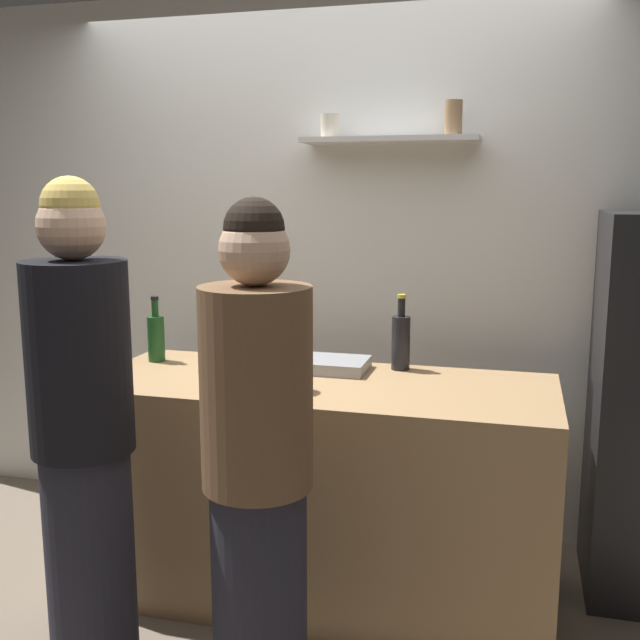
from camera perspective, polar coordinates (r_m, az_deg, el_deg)
back_wall_assembly at (r=3.68m, az=0.76°, el=4.36°), size 4.80×0.32×2.60m
counter at (r=3.12m, az=0.00°, el=-12.83°), size 1.86×0.74×0.91m
baking_pan at (r=3.15m, az=0.56°, el=-3.45°), size 0.34×0.24×0.05m
utensil_holder at (r=2.82m, az=-2.20°, el=-4.26°), size 0.11×0.11×0.23m
wine_bottle_dark_glass at (r=3.16m, az=6.25°, el=-1.59°), size 0.08×0.08×0.32m
wine_bottle_pale_glass at (r=2.98m, az=-7.72°, el=-2.65°), size 0.07×0.07×0.29m
wine_bottle_green_glass at (r=3.38m, az=-12.52°, el=-1.25°), size 0.08×0.08×0.29m
wine_bottle_amber_glass at (r=3.32m, az=-4.59°, el=-1.28°), size 0.07×0.07×0.29m
water_bottle_plastic at (r=3.03m, az=-5.06°, el=-2.73°), size 0.08×0.08×0.21m
person_blonde at (r=2.63m, az=-17.76°, el=-8.61°), size 0.34×0.34×1.71m
person_brown_jacket at (r=2.31m, az=-4.82°, el=-11.71°), size 0.34×0.34×1.65m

